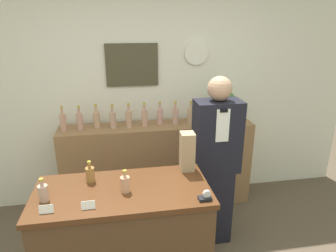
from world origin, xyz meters
The scene contains 22 objects.
back_wall centered at (0.00, 2.00, 1.35)m, with size 5.20×0.09×2.70m.
back_shelf centered at (0.11, 1.75, 0.51)m, with size 2.20×0.39×1.02m.
display_counter centered at (-0.32, 0.50, 0.49)m, with size 1.29×0.62×0.97m.
shopkeeper centered at (0.57, 1.03, 0.84)m, with size 0.43×0.27×1.69m.
potted_plant centered at (0.89, 1.74, 1.22)m, with size 0.27×0.27×0.37m.
paper_bag centered at (0.22, 0.73, 1.13)m, with size 0.12×0.13×0.32m.
tape_dispenser centered at (0.24, 0.26, 0.99)m, with size 0.09×0.06×0.07m.
price_card_left centered at (-0.81, 0.29, 1.00)m, with size 0.09×0.02×0.06m.
price_card_right centered at (-0.55, 0.29, 1.00)m, with size 0.09×0.02×0.06m.
counter_bottle_0 centered at (-0.85, 0.44, 1.04)m, with size 0.07×0.07×0.17m.
counter_bottle_1 centered at (-0.56, 0.65, 1.04)m, with size 0.07×0.07×0.17m.
counter_bottle_2 centered at (-0.30, 0.46, 1.04)m, with size 0.07×0.07×0.17m.
shelf_bottle_0 centered at (-0.91, 1.74, 1.12)m, with size 0.07×0.07×0.27m.
shelf_bottle_1 centered at (-0.74, 1.73, 1.12)m, with size 0.07×0.07×0.27m.
shelf_bottle_2 centered at (-0.56, 1.76, 1.12)m, with size 0.07×0.07×0.27m.
shelf_bottle_3 centered at (-0.38, 1.73, 1.12)m, with size 0.07×0.07×0.27m.
shelf_bottle_4 centered at (-0.21, 1.74, 1.12)m, with size 0.07×0.07×0.27m.
shelf_bottle_5 centered at (-0.03, 1.74, 1.12)m, with size 0.07×0.07×0.27m.
shelf_bottle_6 centered at (0.14, 1.76, 1.12)m, with size 0.07×0.07×0.27m.
shelf_bottle_7 centered at (0.32, 1.75, 1.12)m, with size 0.07×0.07×0.27m.
shelf_bottle_8 centered at (0.49, 1.74, 1.12)m, with size 0.07×0.07×0.27m.
shelf_bottle_9 centered at (0.67, 1.73, 1.12)m, with size 0.07×0.07×0.27m.
Camera 1 is at (-0.31, -1.45, 2.13)m, focal length 32.00 mm.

